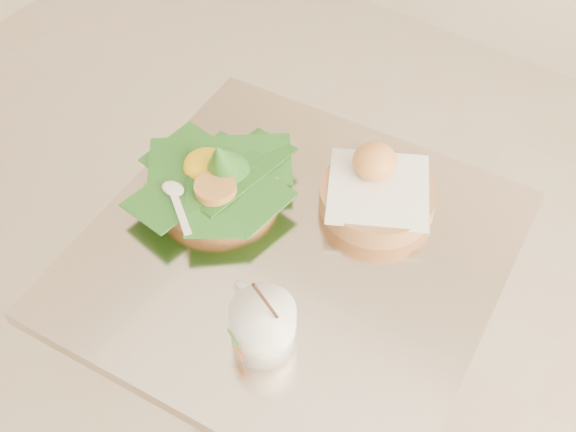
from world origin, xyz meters
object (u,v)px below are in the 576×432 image
Objects in this scene: rice_basket at (216,177)px; bread_basket at (377,191)px; cafe_table at (293,317)px; coffee_mug at (262,324)px.

rice_basket reaches higher than bread_basket.
cafe_table is 0.32m from bread_basket.
coffee_mug is at bearing -38.76° from rice_basket.
cafe_table is 3.13× the size of bread_basket.
rice_basket is (-0.19, 0.03, 0.26)m from cafe_table.
rice_basket reaches higher than cafe_table.
cafe_table is at bearing -109.29° from bread_basket.
coffee_mug is at bearing -69.82° from cafe_table.
bread_basket is at bearing 29.85° from rice_basket.
bread_basket is at bearing 90.52° from coffee_mug.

